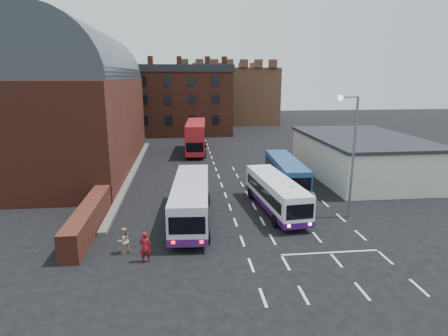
{
  "coord_description": "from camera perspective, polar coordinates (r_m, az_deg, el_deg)",
  "views": [
    {
      "loc": [
        -3.61,
        -22.84,
        10.37
      ],
      "look_at": [
        0.0,
        10.0,
        2.2
      ],
      "focal_mm": 30.0,
      "sensor_mm": 36.0,
      "label": 1
    }
  ],
  "objects": [
    {
      "name": "railway_station",
      "position": [
        45.51,
        -21.72,
        9.48
      ],
      "size": [
        12.0,
        28.0,
        16.0
      ],
      "color": "#602B1E",
      "rests_on": "ground"
    },
    {
      "name": "castle_keep",
      "position": [
        89.47,
        -0.1,
        11.09
      ],
      "size": [
        22.0,
        22.0,
        12.0
      ],
      "primitive_type": "cube",
      "color": "brown",
      "rests_on": "ground"
    },
    {
      "name": "forecourt_wall",
      "position": [
        27.39,
        -19.93,
        -7.21
      ],
      "size": [
        1.2,
        10.0,
        1.8
      ],
      "primitive_type": "cube",
      "color": "#602B1E",
      "rests_on": "ground"
    },
    {
      "name": "pedestrian_beige",
      "position": [
        23.48,
        -15.03,
        -10.63
      ],
      "size": [
        1.0,
        0.95,
        1.63
      ],
      "primitive_type": "imported",
      "rotation": [
        0.0,
        0.0,
        3.73
      ],
      "color": "tan",
      "rests_on": "ground"
    },
    {
      "name": "brick_terrace",
      "position": [
        69.05,
        -8.36,
        9.7
      ],
      "size": [
        22.0,
        10.0,
        11.0
      ],
      "primitive_type": "cube",
      "color": "brown",
      "rests_on": "ground"
    },
    {
      "name": "bus_white_outbound",
      "position": [
        27.28,
        -5.05,
        -4.62
      ],
      "size": [
        3.28,
        10.93,
        2.94
      ],
      "rotation": [
        0.0,
        0.0,
        -0.07
      ],
      "color": "silver",
      "rests_on": "ground"
    },
    {
      "name": "street_lamp",
      "position": [
        28.31,
        18.74,
        3.22
      ],
      "size": [
        1.78,
        0.76,
        9.1
      ],
      "rotation": [
        0.0,
        0.0,
        0.31
      ],
      "color": "slate",
      "rests_on": "ground"
    },
    {
      "name": "bus_white_inbound",
      "position": [
        29.53,
        7.88,
        -3.64
      ],
      "size": [
        3.09,
        9.74,
        2.61
      ],
      "rotation": [
        0.0,
        0.0,
        3.23
      ],
      "color": "white",
      "rests_on": "ground"
    },
    {
      "name": "ground",
      "position": [
        25.34,
        2.51,
        -10.28
      ],
      "size": [
        180.0,
        180.0,
        0.0
      ],
      "primitive_type": "plane",
      "color": "black"
    },
    {
      "name": "bus_blue",
      "position": [
        36.04,
        9.39,
        -0.43
      ],
      "size": [
        2.77,
        9.86,
        2.67
      ],
      "rotation": [
        0.0,
        0.0,
        3.1
      ],
      "color": "navy",
      "rests_on": "ground"
    },
    {
      "name": "pedestrian_red",
      "position": [
        22.17,
        -11.94,
        -11.68
      ],
      "size": [
        0.7,
        0.5,
        1.83
      ],
      "primitive_type": "imported",
      "rotation": [
        0.0,
        0.0,
        3.24
      ],
      "color": "maroon",
      "rests_on": "ground"
    },
    {
      "name": "bus_red_double",
      "position": [
        51.58,
        -4.3,
        4.82
      ],
      "size": [
        3.23,
        10.82,
        4.27
      ],
      "rotation": [
        0.0,
        0.0,
        3.08
      ],
      "color": "#B51F25",
      "rests_on": "ground"
    },
    {
      "name": "cream_building",
      "position": [
        42.09,
        20.12,
        1.78
      ],
      "size": [
        10.4,
        16.4,
        4.25
      ],
      "color": "beige",
      "rests_on": "ground"
    }
  ]
}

